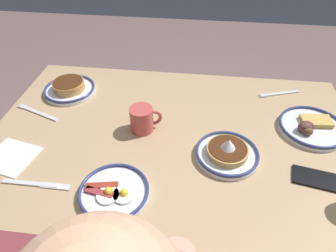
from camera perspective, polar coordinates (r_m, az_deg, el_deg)
The scene contains 12 objects.
ground_plane at distance 1.62m, azimuth 0.73°, elevation -21.11°, with size 6.00×6.00×0.00m, color #735756.
dining_table at distance 1.11m, azimuth 1.01°, elevation -5.48°, with size 1.32×0.87×0.72m.
plate_near_main at distance 1.18m, azimuth 25.98°, elevation -0.15°, with size 0.24×0.24×0.05m.
plate_center_pancakes at distance 0.88m, azimuth -10.41°, elevation -12.44°, with size 0.21×0.21×0.04m.
plate_far_companion at distance 1.32m, azimuth -18.51°, elevation 6.98°, with size 0.21×0.21×0.05m.
plate_far_side at distance 0.98m, azimuth 11.35°, elevation -5.05°, with size 0.21×0.21×0.08m.
coffee_mug at distance 1.05m, azimuth -4.97°, elevation 1.37°, with size 0.11×0.08×0.09m.
cell_phone at distance 1.02m, azimuth 26.87°, elevation -9.11°, with size 0.14×0.07×0.01m, color black.
paper_napkin at distance 1.10m, azimuth -28.09°, elevation -5.32°, with size 0.15×0.14×0.00m, color white.
fork_near at distance 1.33m, azimuth 20.59°, elevation 5.87°, with size 0.18×0.07×0.01m.
fork_far at distance 1.25m, azimuth -23.99°, elevation 2.44°, with size 0.19×0.09×0.01m.
butter_knife at distance 0.98m, azimuth -24.20°, elevation -10.20°, with size 0.21×0.02×0.01m.
Camera 1 is at (-0.07, 0.76, 1.43)m, focal length 31.54 mm.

